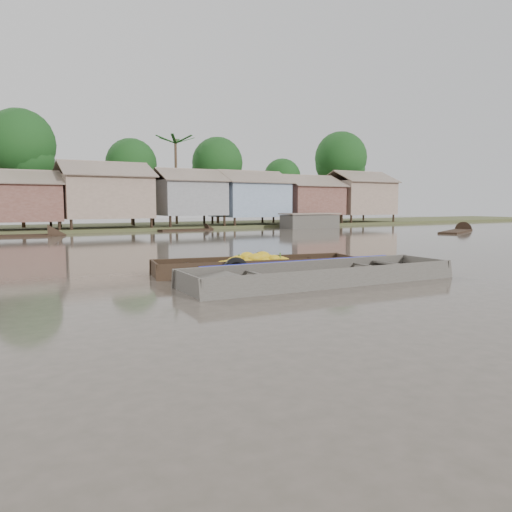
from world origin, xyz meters
TOP-DOWN VIEW (x-y plane):
  - ground at (0.00, 0.00)m, footprint 120.00×120.00m
  - riverbank at (3.03, 31.86)m, footprint 120.00×12.47m
  - banana_boat at (0.56, 2.94)m, footprint 6.50×2.70m
  - viewer_boat at (1.24, 0.44)m, footprint 7.86×2.39m
  - distant_boats at (11.17, 23.89)m, footprint 49.60×14.88m

SIDE VIEW (x-z plane):
  - ground at x=0.00m, z-range 0.00..0.00m
  - viewer_boat at x=1.24m, z-range -0.25..0.38m
  - banana_boat at x=0.56m, z-range -0.23..0.64m
  - distant_boats at x=11.17m, z-range -0.41..0.97m
  - riverbank at x=3.03m, z-range -2.04..8.18m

